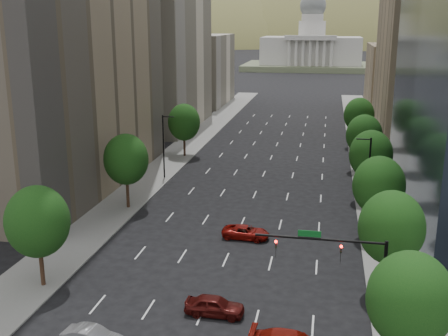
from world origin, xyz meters
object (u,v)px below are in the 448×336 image
Objects in this scene: car_maroon at (215,306)px; capitol at (311,50)px; traffic_signal at (348,263)px; car_red_far at (246,232)px.

capitol is at bearing 1.28° from car_maroon.
traffic_signal is 219.99m from capitol.
capitol reaches higher than traffic_signal.
car_red_far is at bearing 121.51° from traffic_signal.
car_maroon is 0.94× the size of car_red_far.
capitol is (-10.53, 219.71, 3.40)m from traffic_signal.
traffic_signal is 18.69m from car_red_far.
car_maroon is at bearing 178.86° from traffic_signal.
car_maroon is 15.27m from car_red_far.
capitol is 219.66m from car_maroon.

